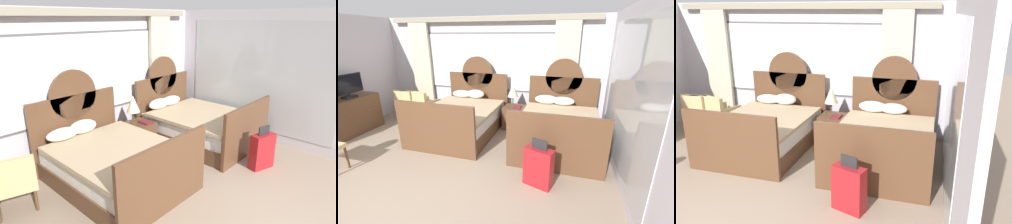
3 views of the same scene
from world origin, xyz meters
TOP-DOWN VIEW (x-y plane):
  - wall_back_window at (0.00, 3.97)m, footprint 6.01×0.22m
  - wall_right_mirror at (3.03, 1.71)m, footprint 0.08×4.57m
  - bed_near_window at (-0.24, 2.75)m, footprint 1.65×2.20m
  - bed_near_mirror at (2.00, 2.75)m, footprint 1.65×2.20m
  - nightstand_between_beds at (0.88, 3.39)m, footprint 0.52×0.54m
  - table_lamp_on_nightstand at (0.82, 3.45)m, footprint 0.27×0.27m
  - book_on_nightstand at (0.97, 3.29)m, footprint 0.18×0.26m
  - armchair_by_window_left at (-1.57, 3.19)m, footprint 0.69×0.69m
  - armchair_by_window_centre at (-2.10, 3.18)m, footprint 0.66×0.66m
  - armchair_by_window_right at (-2.11, 3.18)m, footprint 0.58×0.58m
  - suitcase_on_floor at (1.80, 1.22)m, footprint 0.48×0.32m

SIDE VIEW (x-z plane):
  - nightstand_between_beds at x=0.88m, z-range 0.00..0.55m
  - suitcase_on_floor at x=1.80m, z-range -0.07..0.71m
  - bed_near_mirror at x=2.00m, z-range -0.49..1.23m
  - bed_near_window at x=-0.24m, z-range -0.49..1.23m
  - armchair_by_window_left at x=-1.57m, z-range 0.05..0.89m
  - armchair_by_window_centre at x=-2.10m, z-range 0.05..0.89m
  - armchair_by_window_right at x=-2.11m, z-range 0.05..0.89m
  - book_on_nightstand at x=0.97m, z-range 0.55..0.58m
  - table_lamp_on_nightstand at x=0.82m, z-range 0.66..1.22m
  - wall_right_mirror at x=3.03m, z-range 0.00..2.70m
  - wall_back_window at x=0.00m, z-range 0.07..2.77m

